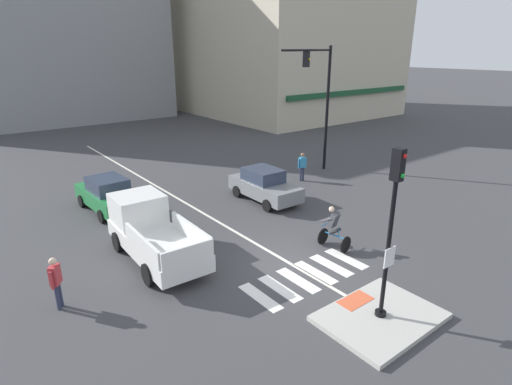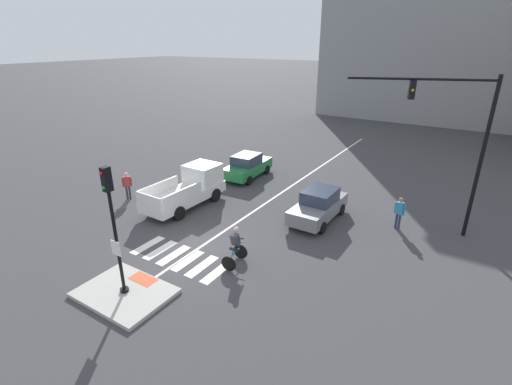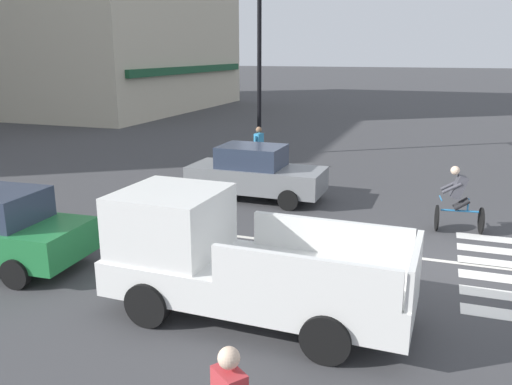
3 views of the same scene
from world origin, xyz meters
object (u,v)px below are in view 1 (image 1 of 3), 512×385
Objects in this scene: car_grey_eastbound_mid at (264,185)px; pickup_truck_white_westbound_near at (151,231)px; traffic_light_mast at (321,92)px; cyclist at (333,227)px; pedestrian_waiting_far_side at (302,165)px; signal_pole at (392,221)px; car_green_westbound_far at (108,194)px; pedestrian_at_curb_left at (56,279)px.

pickup_truck_white_westbound_near reaches higher than car_grey_eastbound_mid.
traffic_light_mast is 10.95m from cyclist.
cyclist reaches higher than pedestrian_waiting_far_side.
car_grey_eastbound_mid is at bearing -162.46° from pedestrian_waiting_far_side.
pickup_truck_white_westbound_near is at bearing -163.31° from pedestrian_waiting_far_side.
signal_pole is 2.91× the size of pedestrian_waiting_far_side.
cyclist is at bearing 59.69° from signal_pole.
car_grey_eastbound_mid is at bearing -27.14° from car_green_westbound_far.
pickup_truck_white_westbound_near is 3.08× the size of pedestrian_waiting_far_side.
pickup_truck_white_westbound_near reaches higher than car_green_westbound_far.
traffic_light_mast is 4.49× the size of pedestrian_at_curb_left.
signal_pole is at bearing -128.61° from traffic_light_mast.
pickup_truck_white_westbound_near is (-0.28, -5.50, 0.17)m from car_green_westbound_far.
traffic_light_mast is 17.50m from pedestrian_at_curb_left.
pedestrian_waiting_far_side is at bearing 17.54° from car_grey_eastbound_mid.
cyclist reaches higher than car_grey_eastbound_mid.
car_grey_eastbound_mid is 11.18m from pedestrian_at_curb_left.
traffic_light_mast reaches higher than pickup_truck_white_westbound_near.
traffic_light_mast is 7.18m from car_grey_eastbound_mid.
pedestrian_waiting_far_side is at bearing -162.97° from traffic_light_mast.
pedestrian_waiting_far_side reaches higher than car_green_westbound_far.
signal_pole reaches higher than car_grey_eastbound_mid.
car_green_westbound_far is 2.49× the size of cyclist.
signal_pole is at bearing -41.18° from pedestrian_at_curb_left.
traffic_light_mast reaches higher than signal_pole.
traffic_light_mast is at bearing 17.88° from pedestrian_at_curb_left.
car_grey_eastbound_mid is 2.47× the size of pedestrian_waiting_far_side.
traffic_light_mast is at bearing 51.39° from signal_pole.
car_grey_eastbound_mid is 2.47× the size of pedestrian_at_curb_left.
car_grey_eastbound_mid is at bearing -162.62° from traffic_light_mast.
pickup_truck_white_westbound_near reaches higher than pedestrian_waiting_far_side.
cyclist is at bearing -13.69° from pedestrian_at_curb_left.
cyclist reaches higher than car_green_westbound_far.
car_green_westbound_far is 2.51× the size of pedestrian_waiting_far_side.
pedestrian_at_curb_left is (-10.62, -3.48, 0.17)m from car_grey_eastbound_mid.
signal_pole is 10.55m from car_grey_eastbound_mid.
pickup_truck_white_westbound_near is 3.06× the size of cyclist.
traffic_light_mast is 1.46× the size of pickup_truck_white_westbound_near.
pickup_truck_white_westbound_near is 3.08× the size of pedestrian_at_curb_left.
car_grey_eastbound_mid is 7.31m from pickup_truck_white_westbound_near.
pedestrian_at_curb_left is 1.00× the size of pedestrian_waiting_far_side.
car_green_westbound_far is 7.95m from pedestrian_at_curb_left.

